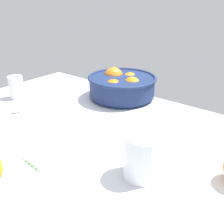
{
  "coord_description": "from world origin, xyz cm",
  "views": [
    {
      "loc": [
        43.36,
        -50.11,
        39.53
      ],
      "look_at": [
        0.67,
        3.0,
        8.44
      ],
      "focal_mm": 41.45,
      "sensor_mm": 36.0,
      "label": 1
    }
  ],
  "objects": [
    {
      "name": "ground_plane",
      "position": [
        0.0,
        0.0,
        -1.5
      ],
      "size": [
        135.3,
        81.15,
        3.0
      ],
      "primitive_type": "cube",
      "color": "silver"
    },
    {
      "name": "fruit_bowl",
      "position": [
        -17.15,
        31.58,
        5.25
      ],
      "size": [
        28.0,
        28.0,
        11.43
      ],
      "color": "navy",
      "rests_on": "ground_plane"
    },
    {
      "name": "juice_glass",
      "position": [
        -50.81,
        3.94,
        4.2
      ],
      "size": [
        5.95,
        5.95,
        9.29
      ],
      "color": "white",
      "rests_on": "ground_plane"
    },
    {
      "name": "second_glass",
      "position": [
        17.37,
        -6.63,
        4.7
      ],
      "size": [
        8.91,
        8.91,
        10.89
      ],
      "color": "white",
      "rests_on": "ground_plane"
    },
    {
      "name": "spoon",
      "position": [
        -39.42,
        -9.45,
        0.42
      ],
      "size": [
        6.71,
        17.69,
        1.0
      ],
      "color": "silver",
      "rests_on": "ground_plane"
    },
    {
      "name": "herb_sprig_0",
      "position": [
        -6.4,
        -20.87,
        0.26
      ],
      "size": [
        7.97,
        1.13,
        0.92
      ],
      "color": "#3D7835",
      "rests_on": "ground_plane"
    }
  ]
}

